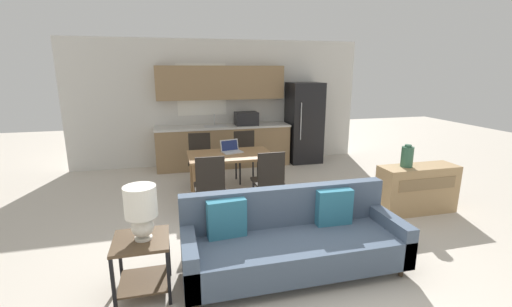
% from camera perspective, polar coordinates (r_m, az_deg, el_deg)
% --- Properties ---
extents(ground_plane, '(20.00, 20.00, 0.00)m').
position_cam_1_polar(ground_plane, '(3.78, 5.62, -19.72)').
color(ground_plane, beige).
extents(wall_back, '(6.40, 0.07, 2.70)m').
position_cam_1_polar(wall_back, '(7.69, -6.02, 8.40)').
color(wall_back, silver).
rests_on(wall_back, ground_plane).
extents(kitchen_counter, '(2.88, 0.65, 2.15)m').
position_cam_1_polar(kitchen_counter, '(7.46, -5.46, 4.30)').
color(kitchen_counter, '#8E704C').
rests_on(kitchen_counter, ground_plane).
extents(refrigerator, '(0.72, 0.71, 1.79)m').
position_cam_1_polar(refrigerator, '(7.86, 8.00, 5.10)').
color(refrigerator, black).
rests_on(refrigerator, ground_plane).
extents(dining_table, '(1.36, 0.86, 0.73)m').
position_cam_1_polar(dining_table, '(5.63, -4.32, -0.74)').
color(dining_table, olive).
rests_on(dining_table, ground_plane).
extents(couch, '(2.30, 0.80, 0.84)m').
position_cam_1_polar(couch, '(3.74, 6.04, -14.17)').
color(couch, '#3D2D1E').
rests_on(couch, ground_plane).
extents(side_table, '(0.51, 0.51, 0.56)m').
position_cam_1_polar(side_table, '(3.51, -18.42, -16.02)').
color(side_table, brown).
rests_on(side_table, ground_plane).
extents(table_lamp, '(0.29, 0.29, 0.51)m').
position_cam_1_polar(table_lamp, '(3.30, -18.62, -8.68)').
color(table_lamp, silver).
rests_on(table_lamp, side_table).
extents(credenza, '(1.17, 0.40, 0.71)m').
position_cam_1_polar(credenza, '(5.64, 25.23, -5.36)').
color(credenza, tan).
rests_on(credenza, ground_plane).
extents(vase, '(0.17, 0.17, 0.33)m').
position_cam_1_polar(vase, '(5.39, 23.89, -0.46)').
color(vase, '#336047').
rests_on(vase, credenza).
extents(dining_chair_far_left, '(0.46, 0.46, 0.94)m').
position_cam_1_polar(dining_chair_far_left, '(6.35, -9.31, -0.53)').
color(dining_chair_far_left, black).
rests_on(dining_chair_far_left, ground_plane).
extents(dining_chair_near_right, '(0.42, 0.42, 0.94)m').
position_cam_1_polar(dining_chair_near_right, '(5.05, 2.14, -4.17)').
color(dining_chair_near_right, black).
rests_on(dining_chair_near_right, ground_plane).
extents(dining_chair_far_right, '(0.43, 0.43, 0.94)m').
position_cam_1_polar(dining_chair_far_right, '(6.49, -1.73, -0.04)').
color(dining_chair_far_right, black).
rests_on(dining_chair_far_right, ground_plane).
extents(dining_chair_near_left, '(0.42, 0.42, 0.94)m').
position_cam_1_polar(dining_chair_near_left, '(4.87, -7.72, -5.00)').
color(dining_chair_near_left, black).
rests_on(dining_chair_near_left, ground_plane).
extents(laptop, '(0.37, 0.33, 0.20)m').
position_cam_1_polar(laptop, '(5.75, -4.17, 0.74)').
color(laptop, '#B7BABC').
rests_on(laptop, dining_table).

